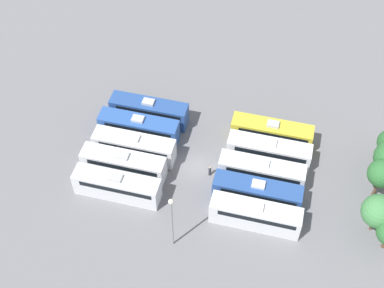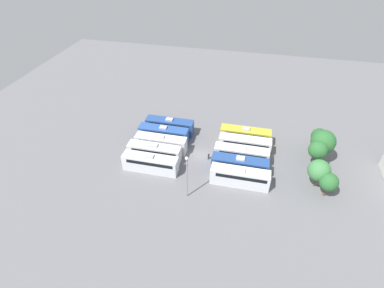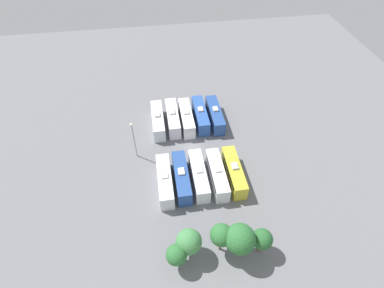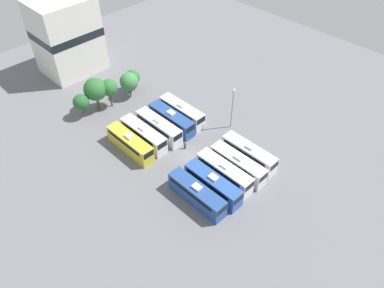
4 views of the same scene
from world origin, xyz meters
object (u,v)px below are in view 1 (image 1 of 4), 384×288
Objects in this scene: bus_8 at (257,192)px; bus_9 at (256,215)px; bus_1 at (139,127)px; bus_3 at (124,164)px; bus_6 at (269,151)px; tree_3 at (379,211)px; worker_person at (210,171)px; light_pole at (172,216)px; bus_2 at (134,146)px; bus_0 at (149,110)px; bus_7 at (262,172)px; tree_2 at (382,174)px; bus_5 at (272,133)px; bus_4 at (117,186)px.

bus_8 and bus_9 have the same top height.
bus_3 is (6.48, 0.05, 0.00)m from bus_1.
tree_3 reaches higher than bus_6.
bus_9 is at bearing 60.92° from bus_1.
light_pole is (10.97, -1.90, 5.32)m from worker_person.
bus_1 is at bearing -172.37° from bus_2.
bus_6 reaches higher than worker_person.
bus_0 is at bearing -108.95° from tree_3.
bus_6 is at bearing 173.96° from bus_7.
bus_6 is (-3.53, 17.33, 0.00)m from bus_2.
bus_3 and bus_8 have the same top height.
worker_person is (7.43, 10.42, -1.11)m from bus_0.
bus_8 is at bearing 134.69° from light_pole.
bus_9 is 9.10m from worker_person.
light_pole is at bearing 36.00° from bus_2.
bus_2 is 1.00× the size of bus_6.
bus_2 is 31.29m from tree_3.
tree_2 is (2.44, 13.75, 2.80)m from bus_6.
bus_6 is at bearing 2.43° from bus_5.
worker_person is 21.07m from tree_3.
bus_9 is at bearing 3.04° from bus_7.
bus_0 is 17.64m from bus_6.
bus_6 is 1.00× the size of bus_9.
bus_6 is at bearing -118.67° from tree_3.
light_pole is at bearing -35.91° from bus_7.
bus_3 is 31.88m from tree_2.
tree_3 reaches higher than bus_5.
bus_1 is at bearing -7.18° from bus_0.
bus_7 is at bearing 111.11° from bus_4.
light_pole is at bearing -9.84° from worker_person.
tree_2 is at bearing 94.38° from bus_7.
bus_3 is 17.63m from bus_7.
bus_8 is at bearing 78.96° from bus_2.
bus_9 is (9.87, 17.75, 0.00)m from bus_1.
bus_2 is 6.76× the size of worker_person.
bus_2 is at bearing -89.97° from bus_7.
bus_2 is 6.57m from bus_4.
bus_1 is 1.00× the size of bus_5.
bus_9 is at bearing -0.14° from bus_6.
bus_8 is at bearing 69.07° from bus_1.
bus_2 is 1.00× the size of bus_5.
bus_2 is at bearing -87.99° from tree_2.
tree_2 is (-12.77, 22.59, -1.41)m from light_pole.
worker_person is at bearing -98.88° from tree_3.
bus_8 is 6.76× the size of worker_person.
bus_1 is at bearing -94.10° from tree_2.
tree_2 is 5.08m from tree_3.
bus_8 is (10.16, -0.23, 0.00)m from bus_5.
bus_4 is 10.84m from light_pole.
worker_person is 0.25× the size of tree_2.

